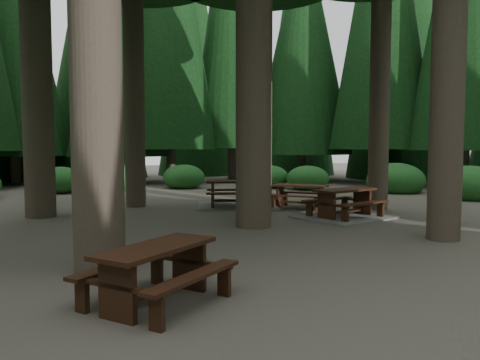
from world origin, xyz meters
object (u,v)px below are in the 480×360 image
object	(u,v)px
picnic_table_a	(345,208)
picnic_table_c	(237,197)
picnic_table_d	(300,192)
picnic_table_e	(157,265)

from	to	relation	value
picnic_table_a	picnic_table_c	bearing A→B (deg)	102.36
picnic_table_c	picnic_table_d	distance (m)	2.01
picnic_table_c	picnic_table_e	world-z (taller)	picnic_table_c
picnic_table_d	picnic_table_e	xyz separation A→B (m)	(-5.55, -7.72, -0.01)
picnic_table_a	picnic_table_d	size ratio (longest dim) A/B	1.33
picnic_table_a	picnic_table_e	distance (m)	7.90
picnic_table_d	picnic_table_e	size ratio (longest dim) A/B	1.01
picnic_table_a	picnic_table_c	world-z (taller)	picnic_table_c
picnic_table_d	picnic_table_e	world-z (taller)	picnic_table_d
picnic_table_c	picnic_table_d	xyz separation A→B (m)	(1.80, -0.88, 0.19)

